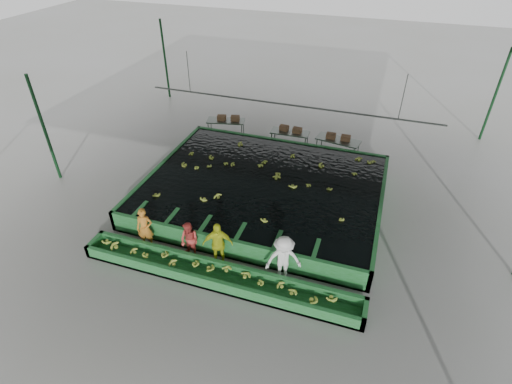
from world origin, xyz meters
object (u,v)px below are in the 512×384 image
(worker_b, at_px, (190,241))
(worker_d, at_px, (283,259))
(sorting_trough, at_px, (217,276))
(packing_table_left, at_px, (226,128))
(worker_c, at_px, (218,244))
(flotation_tank, at_px, (263,190))
(box_stack_right, at_px, (338,139))
(box_stack_mid, at_px, (291,131))
(worker_a, at_px, (145,228))
(packing_table_right, at_px, (337,148))
(packing_table_mid, at_px, (290,139))
(box_stack_left, at_px, (228,120))

(worker_b, distance_m, worker_d, 3.48)
(sorting_trough, xyz_separation_m, packing_table_left, (-3.82, 10.16, 0.22))
(worker_b, bearing_deg, sorting_trough, -15.02)
(worker_b, bearing_deg, worker_c, 14.84)
(flotation_tank, xyz_separation_m, sorting_trough, (0.00, -5.10, -0.20))
(flotation_tank, height_order, box_stack_right, box_stack_right)
(box_stack_mid, relative_size, box_stack_right, 0.98)
(worker_b, height_order, packing_table_left, worker_b)
(worker_a, height_order, packing_table_right, worker_a)
(worker_d, distance_m, packing_table_mid, 9.46)
(packing_table_left, bearing_deg, flotation_tank, -52.94)
(worker_c, distance_m, box_stack_right, 9.42)
(sorting_trough, height_order, box_stack_right, box_stack_right)
(packing_table_left, bearing_deg, box_stack_mid, -1.65)
(worker_c, xyz_separation_m, packing_table_mid, (0.18, 9.19, -0.45))
(packing_table_left, relative_size, packing_table_right, 0.95)
(worker_c, bearing_deg, box_stack_left, 88.85)
(sorting_trough, height_order, packing_table_right, packing_table_right)
(worker_b, relative_size, box_stack_left, 1.24)
(packing_table_right, bearing_deg, box_stack_left, 176.08)
(worker_b, xyz_separation_m, packing_table_mid, (1.28, 9.19, -0.30))
(box_stack_mid, bearing_deg, flotation_tank, -88.83)
(flotation_tank, bearing_deg, box_stack_mid, 91.17)
(packing_table_left, bearing_deg, worker_a, -86.23)
(packing_table_left, height_order, packing_table_mid, packing_table_left)
(sorting_trough, xyz_separation_m, packing_table_mid, (-0.12, 9.99, 0.21))
(flotation_tank, height_order, sorting_trough, flotation_tank)
(worker_d, bearing_deg, worker_b, 157.12)
(box_stack_right, bearing_deg, sorting_trough, -103.91)
(sorting_trough, bearing_deg, worker_d, 21.00)
(worker_d, bearing_deg, box_stack_right, 64.92)
(packing_table_right, distance_m, box_stack_left, 6.16)
(worker_c, relative_size, packing_table_right, 0.83)
(worker_a, relative_size, box_stack_mid, 1.43)
(packing_table_mid, relative_size, box_stack_right, 1.67)
(worker_b, bearing_deg, worker_d, 14.84)
(worker_a, height_order, packing_table_mid, worker_a)
(worker_a, bearing_deg, packing_table_left, 78.10)
(box_stack_left, distance_m, box_stack_mid, 3.59)
(box_stack_right, bearing_deg, box_stack_left, 176.27)
(worker_d, bearing_deg, worker_a, 157.12)
(worker_a, bearing_deg, packing_table_mid, 55.74)
(worker_c, bearing_deg, worker_d, -20.96)
(sorting_trough, xyz_separation_m, box_stack_left, (-3.68, 10.21, 0.69))
(packing_table_left, bearing_deg, worker_d, -57.75)
(worker_a, height_order, worker_d, worker_d)
(flotation_tank, height_order, worker_b, worker_b)
(box_stack_mid, bearing_deg, worker_d, -76.72)
(worker_b, xyz_separation_m, packing_table_right, (3.84, 8.99, -0.26))
(box_stack_mid, bearing_deg, packing_table_right, -5.95)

